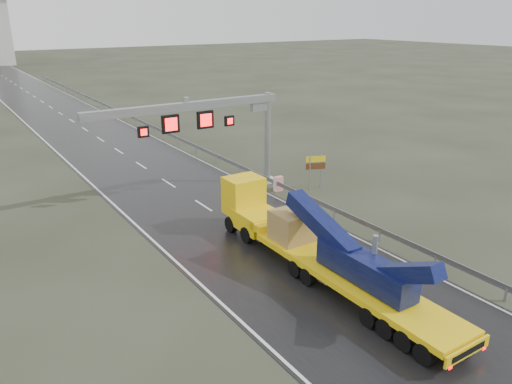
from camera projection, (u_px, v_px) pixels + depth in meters
ground at (367, 311)px, 22.82m from camera, size 400.00×400.00×0.00m
road at (100, 139)px, 54.28m from camera, size 11.00×200.00×0.02m
guardrail at (192, 144)px, 49.34m from camera, size 0.20×140.00×1.40m
sign_gantry at (214, 120)px, 36.18m from camera, size 14.90×1.20×7.42m
heavy_haul_truck at (304, 239)px, 26.54m from camera, size 2.67×17.16×4.02m
exit_sign_pair at (316, 166)px, 38.29m from camera, size 1.48×0.62×2.67m
striped_barrier at (278, 184)px, 38.23m from camera, size 0.69×0.39×1.15m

